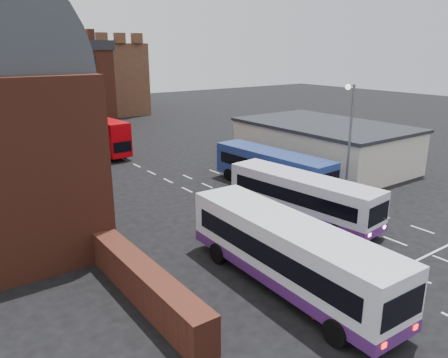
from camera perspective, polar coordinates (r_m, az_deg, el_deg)
ground at (r=25.39m, az=13.61°, el=-10.06°), size 180.00×180.00×0.00m
forecourt_wall at (r=20.72m, az=-10.12°, el=-13.49°), size 1.20×10.00×1.80m
cream_building at (r=44.20m, az=12.82°, el=4.45°), size 10.40×16.40×4.25m
brick_terrace at (r=61.71m, az=-25.35°, el=9.82°), size 22.00×10.00×11.00m
castle_keep at (r=83.90m, az=-20.03°, el=12.17°), size 22.00×22.00×12.00m
bus_white_outbound at (r=21.37m, az=8.31°, el=-9.07°), size 3.43×12.52×3.39m
bus_white_inbound at (r=29.98m, az=10.13°, el=-1.90°), size 3.82×11.37×3.04m
bus_blue at (r=36.24m, az=6.34°, el=1.60°), size 3.44×11.58×3.12m
bus_red_double at (r=49.84m, az=-15.76°, el=5.53°), size 2.98×9.98×3.94m
street_lamp at (r=33.41m, az=16.04°, el=5.93°), size 1.70×0.86×8.87m
pedestrian_red at (r=19.85m, az=11.87°, el=-15.18°), size 0.75×0.70×1.73m
pedestrian_beige at (r=19.75m, az=16.07°, el=-16.28°), size 0.75×0.62×1.39m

